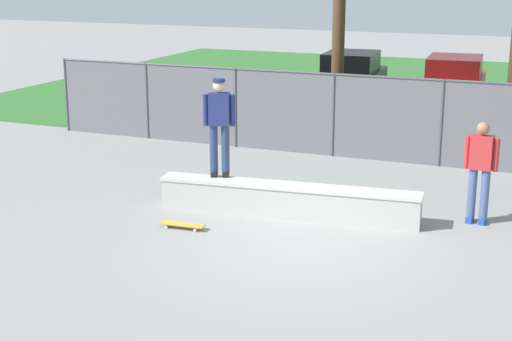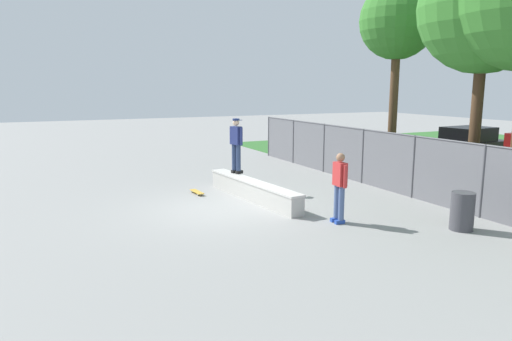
% 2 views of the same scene
% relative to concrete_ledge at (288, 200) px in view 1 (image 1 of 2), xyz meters
% --- Properties ---
extents(ground_plane, '(80.00, 80.00, 0.00)m').
position_rel_concrete_ledge_xyz_m(ground_plane, '(0.68, -1.30, -0.30)').
color(ground_plane, gray).
extents(grass_strip, '(29.66, 20.00, 0.02)m').
position_rel_concrete_ledge_xyz_m(grass_strip, '(0.68, 14.98, -0.29)').
color(grass_strip, '#336B2D').
rests_on(grass_strip, ground).
extents(concrete_ledge, '(4.83, 0.98, 0.60)m').
position_rel_concrete_ledge_xyz_m(concrete_ledge, '(0.00, 0.00, 0.00)').
color(concrete_ledge, '#B7B5AD').
rests_on(concrete_ledge, ground).
extents(skateboarder, '(0.57, 0.38, 1.84)m').
position_rel_concrete_ledge_xyz_m(skateboarder, '(-1.37, 0.03, 1.33)').
color(skateboarder, black).
rests_on(skateboarder, concrete_ledge).
extents(skateboard, '(0.81, 0.25, 0.09)m').
position_rel_concrete_ledge_xyz_m(skateboard, '(-1.45, -1.35, -0.23)').
color(skateboard, gold).
rests_on(skateboard, ground).
extents(chainlink_fence, '(17.73, 0.07, 1.99)m').
position_rel_concrete_ledge_xyz_m(chainlink_fence, '(0.68, 4.68, 0.77)').
color(chainlink_fence, '#4C4C51').
rests_on(chainlink_fence, ground).
extents(car_black, '(2.26, 4.32, 1.66)m').
position_rel_concrete_ledge_xyz_m(car_black, '(-2.19, 11.83, 0.54)').
color(car_black, black).
rests_on(car_black, ground).
extents(car_red, '(2.26, 4.32, 1.66)m').
position_rel_concrete_ledge_xyz_m(car_red, '(1.13, 11.87, 0.54)').
color(car_red, '#B21E1E').
rests_on(car_red, ground).
extents(bystander, '(0.60, 0.29, 1.82)m').
position_rel_concrete_ledge_xyz_m(bystander, '(3.23, 0.96, 0.71)').
color(bystander, '#2647A5').
rests_on(bystander, ground).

